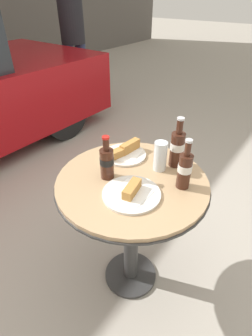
% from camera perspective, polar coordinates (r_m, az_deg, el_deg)
% --- Properties ---
extents(ground_plane, '(30.00, 30.00, 0.00)m').
position_cam_1_polar(ground_plane, '(1.81, 0.99, -22.21)').
color(ground_plane, '#A8A093').
extents(bistro_table, '(0.74, 0.74, 0.77)m').
position_cam_1_polar(bistro_table, '(1.35, 1.24, -8.05)').
color(bistro_table, '#333333').
rests_on(bistro_table, ground_plane).
extents(cola_bottle_left, '(0.07, 0.07, 0.22)m').
position_cam_1_polar(cola_bottle_left, '(1.21, -4.19, 1.33)').
color(cola_bottle_left, '#3D1E14').
rests_on(cola_bottle_left, bistro_table).
extents(cola_bottle_right, '(0.07, 0.07, 0.26)m').
position_cam_1_polar(cola_bottle_right, '(1.31, 11.08, 4.42)').
color(cola_bottle_right, '#3D1E14').
rests_on(cola_bottle_right, bistro_table).
extents(cola_bottle_center, '(0.06, 0.06, 0.24)m').
position_cam_1_polar(cola_bottle_center, '(1.17, 12.66, -0.26)').
color(cola_bottle_center, '#3D1E14').
rests_on(cola_bottle_center, bistro_table).
extents(drinking_glass, '(0.06, 0.06, 0.15)m').
position_cam_1_polar(drinking_glass, '(1.28, 7.43, 2.33)').
color(drinking_glass, '#C68923').
rests_on(drinking_glass, bistro_table).
extents(lunch_plate_near, '(0.23, 0.23, 0.07)m').
position_cam_1_polar(lunch_plate_near, '(1.41, -0.29, 3.40)').
color(lunch_plate_near, silver).
rests_on(lunch_plate_near, bistro_table).
extents(lunch_plate_far, '(0.26, 0.26, 0.06)m').
position_cam_1_polar(lunch_plate_far, '(1.15, 1.21, -5.43)').
color(lunch_plate_far, silver).
rests_on(lunch_plate_far, bistro_table).
extents(pedestrian, '(0.35, 0.35, 1.72)m').
position_cam_1_polar(pedestrian, '(4.39, -11.56, 26.92)').
color(pedestrian, navy).
rests_on(pedestrian, ground_plane).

